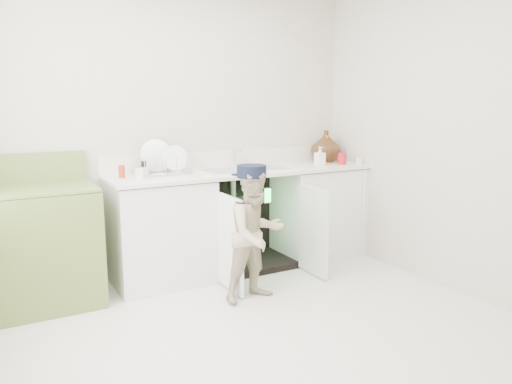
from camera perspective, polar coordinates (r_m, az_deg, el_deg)
ground at (r=3.45m, az=0.21°, el=-15.54°), size 3.50×3.50×0.00m
room_shell at (r=3.11m, az=0.23°, el=5.63°), size 6.00×5.50×1.26m
counter_run at (r=4.56m, az=-0.97°, el=-2.74°), size 2.44×1.02×1.21m
avocado_stove at (r=4.04m, az=-22.82°, el=-5.49°), size 0.72×0.65×1.11m
repair_worker at (r=3.78m, az=-0.00°, el=-4.70°), size 0.63×0.60×1.04m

